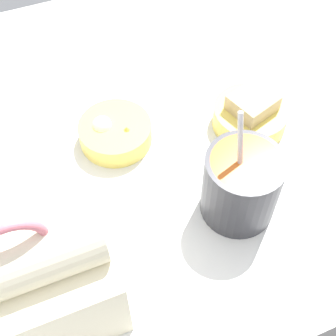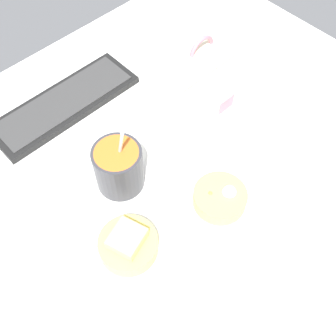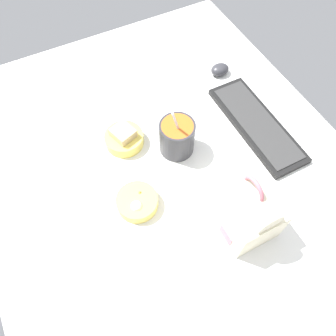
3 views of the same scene
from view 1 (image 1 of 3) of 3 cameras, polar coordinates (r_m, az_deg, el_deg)
desk_surface at (r=71.56cm, az=1.37°, el=-3.55°), size 140.00×110.00×2.00cm
lunch_bag at (r=57.19cm, az=-15.79°, el=-13.22°), size 17.88×13.84×21.66cm
soup_cup at (r=65.25cm, az=8.90°, el=-2.04°), size 10.74×10.74×18.90cm
bento_bowl_sandwich at (r=78.42cm, az=10.00°, el=6.45°), size 12.18×12.18×6.55cm
bento_bowl_snacks at (r=75.85cm, az=-6.43°, el=4.36°), size 11.75×11.75×5.00cm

